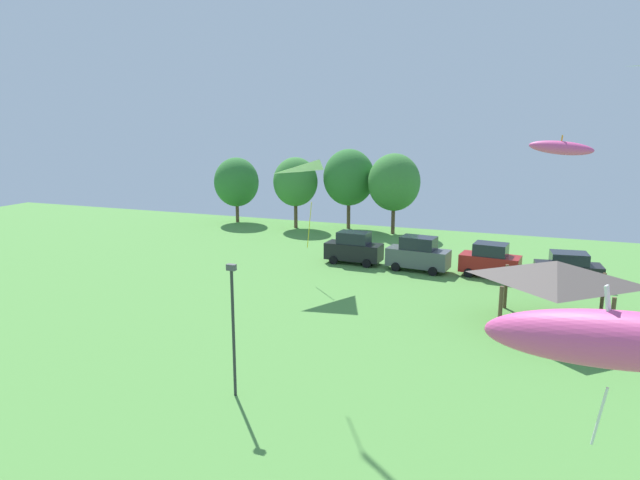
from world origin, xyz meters
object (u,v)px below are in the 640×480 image
Objects in this scene: parked_car_second_from_left at (418,254)px; parked_car_leftmost at (354,248)px; treeline_tree_0 at (236,182)px; treeline_tree_2 at (349,177)px; kite_flying_1 at (608,339)px; kite_flying_6 at (561,148)px; park_pavilion at (556,271)px; kite_flying_2 at (319,178)px; parked_car_rightmost_in_row at (568,269)px; light_post_1 at (233,322)px; parked_car_third_from_left at (490,260)px; treeline_tree_1 at (295,182)px; treeline_tree_3 at (394,182)px.

parked_car_leftmost is at bearing -178.23° from parked_car_second_from_left.
treeline_tree_0 is (-22.26, 13.22, 3.08)m from parked_car_second_from_left.
parked_car_second_from_left is at bearing -54.60° from treeline_tree_2.
kite_flying_1 is 53.21m from treeline_tree_0.
kite_flying_6 reaches higher than park_pavilion.
kite_flying_6 is at bearing -39.90° from kite_flying_2.
parked_car_rightmost_in_row is 0.81× the size of light_post_1.
kite_flying_2 is 1.28× the size of parked_car_third_from_left.
treeline_tree_1 reaches higher than parked_car_second_from_left.
kite_flying_2 is 1.16× the size of parked_car_second_from_left.
treeline_tree_2 reaches higher than parked_car_second_from_left.
parked_car_second_from_left reaches higher than parked_car_leftmost.
parked_car_leftmost is 1.00× the size of parked_car_rightmost_in_row.
treeline_tree_3 is (4.86, -1.03, -0.20)m from treeline_tree_2.
treeline_tree_2 is at bearing 120.36° from kite_flying_6.
light_post_1 is 40.00m from treeline_tree_0.
kite_flying_6 is 21.17m from parked_car_second_from_left.
light_post_1 is 0.75× the size of treeline_tree_1.
treeline_tree_3 is at bearing 93.64° from light_post_1.
kite_flying_2 is at bearing -62.18° from treeline_tree_1.
treeline_tree_3 reaches higher than treeline_tree_1.
light_post_1 is (2.16, -22.13, 1.88)m from parked_car_leftmost.
parked_car_second_from_left is 0.65× the size of treeline_tree_1.
light_post_1 is at bearing -78.81° from treeline_tree_2.
parked_car_rightmost_in_row is 0.63× the size of treeline_tree_0.
park_pavilion is 26.05m from treeline_tree_3.
parked_car_leftmost is at bearing -89.77° from treeline_tree_3.
treeline_tree_3 reaches higher than kite_flying_2.
parked_car_rightmost_in_row is at bearing 0.53° from parked_car_leftmost.
kite_flying_6 reaches higher than treeline_tree_3.
kite_flying_2 is at bearing 121.44° from kite_flying_1.
kite_flying_2 reaches higher than parked_car_leftmost.
kite_flying_1 is 0.60× the size of treeline_tree_2.
light_post_1 is (-11.99, 7.91, -3.95)m from kite_flying_1.
parked_car_second_from_left is (-8.46, 17.43, -8.52)m from kite_flying_6.
treeline_tree_3 is at bearing -12.00° from treeline_tree_2.
parked_car_leftmost is 0.54× the size of treeline_tree_2.
kite_flying_6 is at bearing -93.58° from park_pavilion.
treeline_tree_2 is 4.97m from treeline_tree_3.
treeline_tree_1 reaches higher than treeline_tree_0.
parked_car_second_from_left is at bearing 46.69° from kite_flying_2.
treeline_tree_0 is at bearing 160.76° from parked_car_third_from_left.
parked_car_leftmost is 0.63× the size of treeline_tree_0.
kite_flying_2 reaches higher than treeline_tree_0.
light_post_1 reaches higher than park_pavilion.
parked_car_second_from_left is at bearing -39.57° from treeline_tree_1.
kite_flying_2 is 8.53m from parked_car_leftmost.
parked_car_second_from_left is at bearing -30.69° from treeline_tree_0.
kite_flying_6 is at bearing -50.79° from parked_car_leftmost.
treeline_tree_0 is (-27.28, 12.98, 3.14)m from parked_car_third_from_left.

